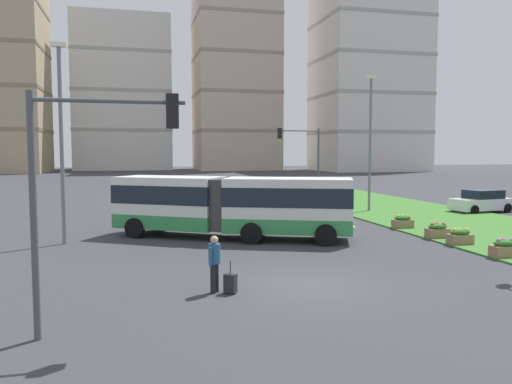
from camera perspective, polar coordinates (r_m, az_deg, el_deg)
name	(u,v)px	position (r m, az deg, el deg)	size (l,w,h in m)	color
ground_plane	(307,285)	(16.47, 5.78, -10.44)	(260.00, 260.00, 0.00)	#38383D
grass_median	(471,225)	(31.52, 23.08, -3.48)	(10.00, 70.00, 0.08)	#3D752D
articulated_bus	(231,205)	(24.83, -2.81, -1.45)	(11.59, 7.51, 3.00)	silver
car_white_van	(482,202)	(38.92, 24.14, -0.99)	(4.60, 2.49, 1.58)	silver
pedestrian_crossing	(214,260)	(15.38, -4.72, -7.66)	(0.39, 0.48, 1.74)	black
rolling_suitcase	(230,283)	(15.43, -2.91, -10.25)	(0.43, 0.41, 0.97)	#232328
flower_planter_0	(505,248)	(22.56, 26.27, -5.68)	(1.10, 0.56, 0.74)	#937051
flower_planter_1	(460,236)	(24.77, 22.06, -4.66)	(1.10, 0.56, 0.74)	#937051
flower_planter_2	(437,230)	(26.20, 19.81, -4.11)	(1.10, 0.56, 0.74)	#937051
flower_planter_3	(403,221)	(28.97, 16.24, -3.21)	(1.10, 0.56, 0.74)	#937051
traffic_light_near_left	(86,169)	(12.05, -18.61, 2.45)	(3.47, 0.28, 5.60)	#474C51
traffic_light_far_right	(305,153)	(39.15, 5.54, 4.38)	(3.52, 0.28, 6.06)	#474C51
streetlight_left	(61,135)	(24.71, -21.14, 6.04)	(0.70, 0.28, 9.15)	slate
streetlight_median	(370,138)	(36.66, 12.77, 5.98)	(0.70, 0.28, 9.56)	slate
apartment_tower_west	(7,71)	(116.42, -26.31, 12.14)	(14.44, 18.62, 40.98)	tan
apartment_tower_westcentre	(123,95)	(127.10, -14.81, 10.51)	(22.12, 18.38, 35.41)	silver
apartment_tower_centre	(235,59)	(122.70, -2.36, 14.76)	(18.78, 17.71, 51.86)	#C6B299
apartment_tower_eastcentre	(368,80)	(118.08, 12.55, 12.26)	(22.16, 19.23, 40.48)	silver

